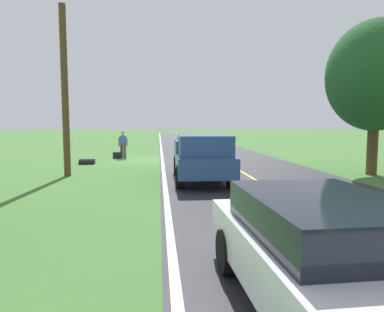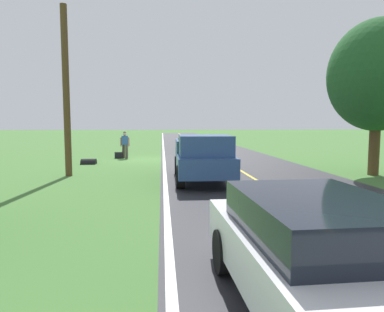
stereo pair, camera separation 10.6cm
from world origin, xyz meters
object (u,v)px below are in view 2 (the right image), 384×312
Objects in this scene: pickup_truck_passing at (202,157)px; tree_far_side_near at (378,76)px; sedan_ahead_same_lane at (322,256)px; utility_pole_roadside at (66,92)px; suitcase_carried at (118,155)px; hitchhiker_walking at (125,143)px.

tree_far_side_near is (-7.63, -0.97, 3.31)m from pickup_truck_passing.
pickup_truck_passing reaches higher than sedan_ahead_same_lane.
suitcase_carried is at bearing -99.31° from utility_pole_roadside.
hitchhiker_walking is 0.39× the size of sedan_ahead_same_lane.
suitcase_carried is 0.10× the size of sedan_ahead_same_lane.
pickup_truck_passing is 0.76× the size of utility_pole_roadside.
tree_far_side_near reaches higher than sedan_ahead_same_lane.
tree_far_side_near is at bearing -124.99° from sedan_ahead_same_lane.
hitchhiker_walking is at bearing -77.47° from sedan_ahead_same_lane.
pickup_truck_passing is at bearing 161.71° from utility_pole_roadside.
sedan_ahead_same_lane is 13.11m from utility_pole_roadside.
tree_far_side_near is (-11.57, 8.25, 3.29)m from hitchhiker_walking.
sedan_ahead_same_lane is at bearing 91.43° from pickup_truck_passing.
suitcase_carried is 0.08× the size of pickup_truck_passing.
utility_pole_roadside is at bearing -63.09° from sedan_ahead_same_lane.
utility_pole_roadside is at bearing -9.46° from suitcase_carried.
utility_pole_roadside is at bearing -18.29° from pickup_truck_passing.
hitchhiker_walking is at bearing -66.85° from pickup_truck_passing.
utility_pole_roadside is at bearing -3.77° from tree_far_side_near.
pickup_truck_passing is 0.82× the size of tree_far_side_near.
suitcase_carried is at bearing 11.01° from hitchhiker_walking.
sedan_ahead_same_lane is (-4.60, 18.72, 0.55)m from suitcase_carried.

